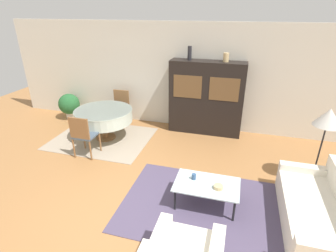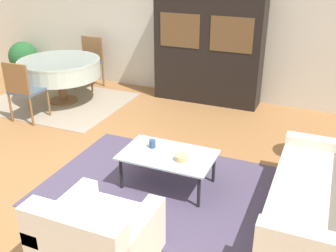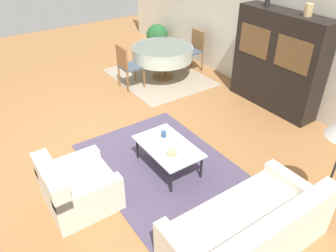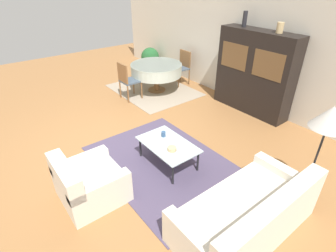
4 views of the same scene
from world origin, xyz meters
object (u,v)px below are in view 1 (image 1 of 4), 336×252
Objects in this scene: dining_table at (104,116)px; dining_chair_near at (83,134)px; cup at (194,177)px; bowl at (218,187)px; coffee_table at (207,186)px; floor_lamp at (328,120)px; dining_chair_far at (120,106)px; couch at (322,213)px; display_cabinet at (206,98)px; potted_plant at (69,105)px; vase_tall at (190,53)px; vase_short at (226,57)px.

dining_table is 1.46× the size of dining_chair_near.
cup reaches higher than bowl.
dining_chair_near is (-2.75, 0.83, 0.17)m from coffee_table.
dining_chair_near is at bearing -176.03° from floor_lamp.
dining_chair_far is 9.92× the size of cup.
couch is 1.02× the size of display_cabinet.
floor_lamp is at bearing 3.97° from dining_chair_near.
display_cabinet reaches higher than bowl.
potted_plant reaches higher than coffee_table.
dining_table is 14.47× the size of cup.
floor_lamp is (4.58, 0.32, 0.72)m from dining_chair_near.
cup is 0.13× the size of potted_plant.
bowl is (0.19, -0.06, 0.06)m from coffee_table.
bowl is 5.30m from potted_plant.
floor_lamp is at bearing -31.17° from vase_tall.
potted_plant is at bearing 150.85° from dining_table.
dining_chair_near reaches higher than coffee_table.
dining_table is 1.87m from potted_plant.
cup is at bearing -31.77° from potted_plant.
dining_table is at bearing 148.44° from bowl.
vase_short is at bearing 0.13° from display_cabinet.
coffee_table is at bearing -18.79° from cup.
dining_chair_far is at bearing 90.00° from dining_chair_near.
coffee_table is at bearing 136.12° from dining_chair_far.
dining_chair_near and dining_chair_far have the same top height.
vase_tall is at bearing 2.62° from potted_plant.
dining_chair_far is 3.05m from vase_short.
couch is 5.81× the size of vase_tall.
cup is at bearing -85.40° from display_cabinet.
vase_tall reaches higher than display_cabinet.
bowl is (-1.50, -0.01, 0.17)m from couch.
dining_chair_far reaches higher than coffee_table.
couch is 1.37× the size of dining_table.
display_cabinet is 2.98m from bowl.
dining_chair_far is 4.00m from bowl.
coffee_table is 10.92× the size of cup.
cup is 0.64× the size of bowl.
floor_lamp reaches higher than coffee_table.
display_cabinet reaches higher than couch.
floor_lamp is at bearing -13.54° from potted_plant.
cup is at bearing 134.49° from dining_chair_far.
couch is at bearing -58.78° from vase_short.
couch is at bearing -53.25° from display_cabinet.
cup is (2.52, -2.57, -0.09)m from dining_chair_far.
bowl is at bearing -143.45° from floor_lamp.
cup is at bearing -33.38° from dining_table.
cup is (2.52, -0.76, -0.09)m from dining_chair_near.
cup is (0.22, -2.72, -0.47)m from display_cabinet.
potted_plant is (-1.62, 0.90, -0.19)m from dining_table.
display_cabinet is 1.34× the size of dining_table.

